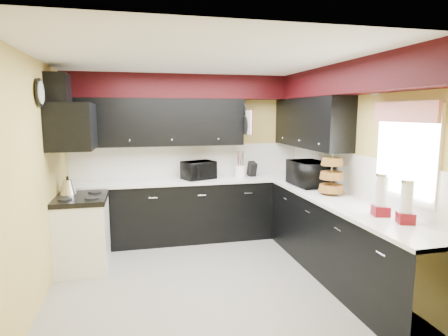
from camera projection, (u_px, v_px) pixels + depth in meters
name	position (u px, v px, depth m)	size (l,w,h in m)	color
ground	(212.00, 280.00, 4.37)	(3.60, 3.60, 0.00)	gray
wall_back	(189.00, 157.00, 5.92)	(3.60, 0.06, 2.50)	#E0C666
wall_right	(355.00, 170.00, 4.60)	(0.06, 3.60, 2.50)	#E0C666
wall_left	(37.00, 182.00, 3.78)	(0.06, 3.60, 2.50)	#E0C666
ceiling	(211.00, 60.00, 4.01)	(3.60, 3.60, 0.06)	white
cab_back	(192.00, 211.00, 5.75)	(3.60, 0.60, 0.90)	black
cab_right	(343.00, 242.00, 4.36)	(0.60, 3.00, 0.90)	black
counter_back	(192.00, 181.00, 5.68)	(3.62, 0.64, 0.04)	white
counter_right	(345.00, 203.00, 4.29)	(0.64, 3.02, 0.04)	white
splash_back	(189.00, 161.00, 5.92)	(3.60, 0.02, 0.50)	white
splash_right	(354.00, 174.00, 4.60)	(0.02, 3.60, 0.50)	white
upper_back	(157.00, 122.00, 5.56)	(2.60, 0.35, 0.70)	black
upper_right	(310.00, 123.00, 5.34)	(0.35, 1.80, 0.70)	black
soffit_back	(190.00, 87.00, 5.59)	(3.60, 0.36, 0.35)	black
soffit_right	(354.00, 78.00, 4.22)	(0.36, 3.24, 0.35)	black
stove	(83.00, 234.00, 4.69)	(0.60, 0.75, 0.86)	white
cooktop	(81.00, 199.00, 4.63)	(0.62, 0.77, 0.06)	black
hood	(72.00, 126.00, 4.48)	(0.50, 0.78, 0.55)	black
hood_duct	(58.00, 91.00, 4.39)	(0.24, 0.40, 0.40)	black
window	(406.00, 153.00, 3.68)	(0.03, 0.86, 0.96)	white
valance	(404.00, 112.00, 3.61)	(0.04, 0.88, 0.20)	red
pan_top	(243.00, 109.00, 5.76)	(0.03, 0.22, 0.40)	black
pan_mid	(246.00, 125.00, 5.67)	(0.03, 0.28, 0.46)	black
pan_low	(241.00, 127.00, 5.92)	(0.03, 0.24, 0.42)	black
cut_board	(249.00, 122.00, 5.55)	(0.03, 0.26, 0.35)	white
baskets	(332.00, 175.00, 4.59)	(0.27, 0.27, 0.50)	brown
clock	(40.00, 93.00, 3.90)	(0.03, 0.30, 0.30)	black
deco_plate	(375.00, 84.00, 4.11)	(0.03, 0.24, 0.24)	white
toaster_oven	(199.00, 170.00, 5.69)	(0.47, 0.39, 0.27)	black
microwave	(309.00, 173.00, 5.16)	(0.61, 0.42, 0.34)	black
utensil_crock	(240.00, 171.00, 5.86)	(0.17, 0.17, 0.18)	white
knife_block	(252.00, 169.00, 5.93)	(0.10, 0.15, 0.23)	black
kettle	(68.00, 187.00, 4.72)	(0.20, 0.20, 0.18)	silver
dispenser_a	(381.00, 196.00, 3.64)	(0.15, 0.15, 0.40)	maroon
dispenser_b	(407.00, 203.00, 3.39)	(0.14, 0.14, 0.37)	#571208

